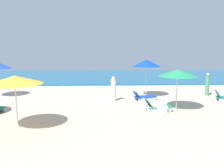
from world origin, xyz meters
The scene contains 9 objects.
ocean centered at (0.00, 24.22, 0.06)m, with size 60.00×11.56×0.12m, color #176191.
umbrella_0 centered at (1.31, 10.46, 2.06)m, with size 2.16×2.16×2.25m.
lounge_chair_0_0 centered at (0.14, 10.06, 0.27)m, with size 1.50×0.85×0.70m.
lounge_chair_0_1 centered at (-0.02, 10.03, 0.28)m, with size 1.33×0.71×0.70m.
umbrella_1 centered at (-6.58, 7.57, 2.14)m, with size 2.37×2.37×2.32m.
umbrella_3 centered at (0.17, 13.89, 2.34)m, with size 1.90×1.90×2.58m.
lounge_chair_3_0 centered at (-0.17, 12.74, 0.24)m, with size 1.62×1.04×0.64m.
beachgoer_0 centered at (-2.15, 12.71, 0.74)m, with size 0.41×0.41×1.58m.
beachgoer_2 centered at (4.57, 14.13, 0.76)m, with size 0.39×0.39×1.60m.
Camera 1 is at (-2.80, -3.25, 3.71)m, focal length 40.48 mm.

